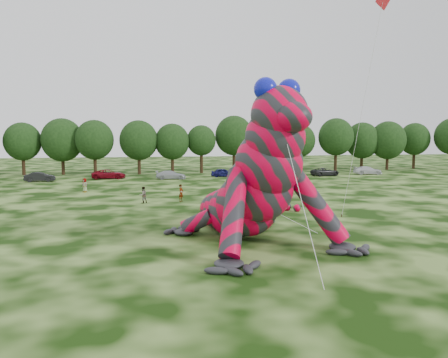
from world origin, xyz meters
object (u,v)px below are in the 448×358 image
tree_4 (23,149)px  spectator_1 (143,195)px  car_1 (40,177)px  car_2 (109,174)px  tree_5 (62,147)px  spectator_4 (85,185)px  tree_13 (336,145)px  tree_8 (172,149)px  car_5 (276,172)px  car_6 (325,172)px  tree_12 (300,148)px  spectator_5 (313,199)px  car_3 (171,175)px  car_7 (368,170)px  tree_15 (388,146)px  spectator_0 (181,193)px  tree_14 (362,146)px  tree_11 (267,145)px  inflatable_gecko (237,162)px  tree_6 (95,148)px  car_4 (223,173)px  tree_10 (234,144)px  tree_9 (201,149)px  flying_kite (379,18)px  tree_7 (139,147)px  tree_16 (414,146)px

tree_4 → spectator_1: 41.01m
car_1 → car_2: bearing=-79.5°
tree_5 → spectator_4: size_ratio=5.85×
tree_13 → tree_8: bearing=-179.7°
car_5 → car_6: size_ratio=0.93×
tree_12 → spectator_5: bearing=-108.8°
car_3 → car_7: size_ratio=0.95×
tree_15 → car_6: bearing=-150.3°
tree_15 → spectator_0: bearing=-142.2°
spectator_4 → tree_14: bearing=75.9°
tree_12 → car_2: tree_12 is taller
spectator_4 → tree_11: bearing=88.3°
car_5 → car_7: car_5 is taller
inflatable_gecko → spectator_0: inflatable_gecko is taller
tree_6 → car_4: tree_6 is taller
tree_10 → spectator_1: tree_10 is taller
tree_9 → tree_11: (12.72, 0.85, 0.70)m
tree_4 → tree_12: 49.66m
car_6 → spectator_1: bearing=117.2°
car_7 → flying_kite: bearing=162.0°
tree_4 → tree_7: size_ratio=0.96×
spectator_5 → tree_15: bearing=-61.2°
tree_16 → tree_10: bearing=-178.8°
tree_5 → car_6: tree_5 is taller
tree_4 → tree_13: (56.77, -1.59, 0.54)m
inflatable_gecko → spectator_5: 14.29m
inflatable_gecko → tree_5: size_ratio=2.07×
tree_7 → tree_12: tree_7 is taller
tree_6 → spectator_5: bearing=-59.0°
tree_9 → tree_15: tree_15 is taller
spectator_5 → tree_10: bearing=-24.5°
car_2 → inflatable_gecko: bearing=-165.0°
tree_14 → car_5: 24.09m
car_2 → car_5: bearing=-93.0°
car_4 → car_5: car_5 is taller
spectator_0 → car_1: bearing=72.7°
tree_7 → tree_13: bearing=0.5°
car_4 → tree_12: bearing=-51.2°
tree_13 → inflatable_gecko: bearing=-121.6°
inflatable_gecko → flying_kite: bearing=-3.7°
tree_9 → tree_16: 44.43m
tree_12 → tree_10: bearing=176.2°
tree_5 → tree_8: size_ratio=1.10×
tree_15 → tree_5: bearing=179.4°
tree_4 → tree_5: tree_5 is taller
tree_12 → spectator_4: size_ratio=5.36×
tree_11 → car_7: 18.66m
tree_11 → car_7: (15.53, -9.41, -4.33)m
tree_16 → spectator_4: size_ratio=5.60×
car_3 → spectator_5: size_ratio=2.84×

